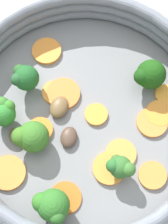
{
  "coord_description": "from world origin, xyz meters",
  "views": [
    {
      "loc": [
        -0.13,
        0.12,
        0.49
      ],
      "look_at": [
        0.0,
        0.0,
        0.03
      ],
      "focal_mm": 60.0,
      "sensor_mm": 36.0,
      "label": 1
    }
  ],
  "objects_px": {
    "carrot_slice_5": "(152,175)",
    "broccoli_floret_1": "(4,112)",
    "skillet": "(84,117)",
    "carrot_slice_6": "(63,94)",
    "carrot_slice_12": "(8,173)",
    "mushroom_piece_1": "(59,107)",
    "mushroom_piece_2": "(69,137)",
    "carrot_slice_4": "(165,94)",
    "carrot_slice_3": "(123,152)",
    "broccoli_floret_4": "(149,75)",
    "carrot_slice_10": "(159,113)",
    "broccoli_floret_2": "(52,206)",
    "carrot_slice_11": "(65,198)",
    "broccoli_floret_3": "(25,78)",
    "carrot_slice_1": "(109,168)",
    "broccoli_floret_0": "(120,167)",
    "carrot_slice_7": "(152,122)",
    "carrot_slice_0": "(40,130)",
    "carrot_slice_8": "(54,92)",
    "mushroom_piece_0": "(15,136)",
    "carrot_slice_9": "(96,115)",
    "broccoli_floret_5": "(31,137)"
  },
  "relations": [
    {
      "from": "carrot_slice_3",
      "to": "broccoli_floret_5",
      "type": "height_order",
      "value": "broccoli_floret_5"
    },
    {
      "from": "carrot_slice_4",
      "to": "broccoli_floret_0",
      "type": "bearing_deg",
      "value": 105.43
    },
    {
      "from": "carrot_slice_7",
      "to": "broccoli_floret_0",
      "type": "relative_size",
      "value": 1.03
    },
    {
      "from": "skillet",
      "to": "carrot_slice_6",
      "type": "height_order",
      "value": "carrot_slice_6"
    },
    {
      "from": "carrot_slice_6",
      "to": "carrot_slice_11",
      "type": "bearing_deg",
      "value": 140.26
    },
    {
      "from": "carrot_slice_7",
      "to": "broccoli_floret_5",
      "type": "bearing_deg",
      "value": 57.57
    },
    {
      "from": "carrot_slice_4",
      "to": "mushroom_piece_0",
      "type": "relative_size",
      "value": 1.28
    },
    {
      "from": "carrot_slice_5",
      "to": "broccoli_floret_1",
      "type": "xyz_separation_m",
      "value": [
        0.19,
        0.09,
        0.02
      ]
    },
    {
      "from": "carrot_slice_3",
      "to": "carrot_slice_5",
      "type": "xyz_separation_m",
      "value": [
        -0.05,
        -0.01,
        0.0
      ]
    },
    {
      "from": "carrot_slice_11",
      "to": "mushroom_piece_0",
      "type": "distance_m",
      "value": 0.1
    },
    {
      "from": "mushroom_piece_2",
      "to": "carrot_slice_6",
      "type": "bearing_deg",
      "value": -33.99
    },
    {
      "from": "skillet",
      "to": "carrot_slice_5",
      "type": "relative_size",
      "value": 8.85
    },
    {
      "from": "carrot_slice_8",
      "to": "mushroom_piece_0",
      "type": "xyz_separation_m",
      "value": [
        -0.01,
        0.08,
        0.0
      ]
    },
    {
      "from": "carrot_slice_7",
      "to": "carrot_slice_9",
      "type": "relative_size",
      "value": 1.35
    },
    {
      "from": "broccoli_floret_1",
      "to": "mushroom_piece_2",
      "type": "relative_size",
      "value": 1.37
    },
    {
      "from": "broccoli_floret_2",
      "to": "carrot_slice_3",
      "type": "bearing_deg",
      "value": -92.97
    },
    {
      "from": "carrot_slice_10",
      "to": "mushroom_piece_2",
      "type": "height_order",
      "value": "mushroom_piece_2"
    },
    {
      "from": "carrot_slice_12",
      "to": "mushroom_piece_1",
      "type": "distance_m",
      "value": 0.11
    },
    {
      "from": "skillet",
      "to": "mushroom_piece_2",
      "type": "distance_m",
      "value": 0.04
    },
    {
      "from": "broccoli_floret_4",
      "to": "broccoli_floret_5",
      "type": "distance_m",
      "value": 0.18
    },
    {
      "from": "carrot_slice_3",
      "to": "broccoli_floret_2",
      "type": "relative_size",
      "value": 0.83
    },
    {
      "from": "carrot_slice_3",
      "to": "carrot_slice_10",
      "type": "distance_m",
      "value": 0.07
    },
    {
      "from": "carrot_slice_4",
      "to": "carrot_slice_7",
      "type": "xyz_separation_m",
      "value": [
        -0.02,
        0.04,
        -0.0
      ]
    },
    {
      "from": "skillet",
      "to": "carrot_slice_3",
      "type": "bearing_deg",
      "value": -176.5
    },
    {
      "from": "carrot_slice_3",
      "to": "broccoli_floret_0",
      "type": "bearing_deg",
      "value": 122.55
    },
    {
      "from": "broccoli_floret_2",
      "to": "broccoli_floret_4",
      "type": "bearing_deg",
      "value": -78.13
    },
    {
      "from": "carrot_slice_4",
      "to": "carrot_slice_3",
      "type": "bearing_deg",
      "value": 101.04
    },
    {
      "from": "carrot_slice_3",
      "to": "mushroom_piece_1",
      "type": "xyz_separation_m",
      "value": [
        0.1,
        0.02,
        0.01
      ]
    },
    {
      "from": "carrot_slice_0",
      "to": "carrot_slice_5",
      "type": "height_order",
      "value": "same"
    },
    {
      "from": "skillet",
      "to": "carrot_slice_5",
      "type": "bearing_deg",
      "value": -175.05
    },
    {
      "from": "carrot_slice_10",
      "to": "carrot_slice_1",
      "type": "bearing_deg",
      "value": 95.26
    },
    {
      "from": "broccoli_floret_2",
      "to": "broccoli_floret_4",
      "type": "relative_size",
      "value": 1.03
    },
    {
      "from": "carrot_slice_0",
      "to": "broccoli_floret_2",
      "type": "bearing_deg",
      "value": 149.54
    },
    {
      "from": "carrot_slice_3",
      "to": "broccoli_floret_2",
      "type": "bearing_deg",
      "value": 87.03
    },
    {
      "from": "carrot_slice_0",
      "to": "carrot_slice_6",
      "type": "relative_size",
      "value": 0.73
    },
    {
      "from": "carrot_slice_4",
      "to": "broccoli_floret_1",
      "type": "xyz_separation_m",
      "value": [
        0.12,
        0.18,
        0.02
      ]
    },
    {
      "from": "carrot_slice_10",
      "to": "broccoli_floret_4",
      "type": "distance_m",
      "value": 0.05
    },
    {
      "from": "skillet",
      "to": "broccoli_floret_2",
      "type": "relative_size",
      "value": 6.65
    },
    {
      "from": "carrot_slice_8",
      "to": "broccoli_floret_0",
      "type": "bearing_deg",
      "value": 175.92
    },
    {
      "from": "carrot_slice_3",
      "to": "carrot_slice_8",
      "type": "xyz_separation_m",
      "value": [
        0.12,
        0.01,
        0.0
      ]
    },
    {
      "from": "mushroom_piece_1",
      "to": "broccoli_floret_5",
      "type": "bearing_deg",
      "value": 102.05
    },
    {
      "from": "carrot_slice_12",
      "to": "broccoli_floret_3",
      "type": "bearing_deg",
      "value": -50.52
    },
    {
      "from": "broccoli_floret_3",
      "to": "broccoli_floret_2",
      "type": "bearing_deg",
      "value": 151.85
    },
    {
      "from": "carrot_slice_4",
      "to": "carrot_slice_8",
      "type": "bearing_deg",
      "value": 46.83
    },
    {
      "from": "broccoli_floret_3",
      "to": "broccoli_floret_1",
      "type": "bearing_deg",
      "value": 110.11
    },
    {
      "from": "carrot_slice_10",
      "to": "broccoli_floret_2",
      "type": "xyz_separation_m",
      "value": [
        0.0,
        0.19,
        0.03
      ]
    },
    {
      "from": "mushroom_piece_1",
      "to": "carrot_slice_10",
      "type": "bearing_deg",
      "value": -135.02
    },
    {
      "from": "broccoli_floret_4",
      "to": "mushroom_piece_2",
      "type": "relative_size",
      "value": 1.63
    },
    {
      "from": "carrot_slice_5",
      "to": "broccoli_floret_1",
      "type": "height_order",
      "value": "broccoli_floret_1"
    },
    {
      "from": "broccoli_floret_3",
      "to": "carrot_slice_10",
      "type": "bearing_deg",
      "value": -144.84
    }
  ]
}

